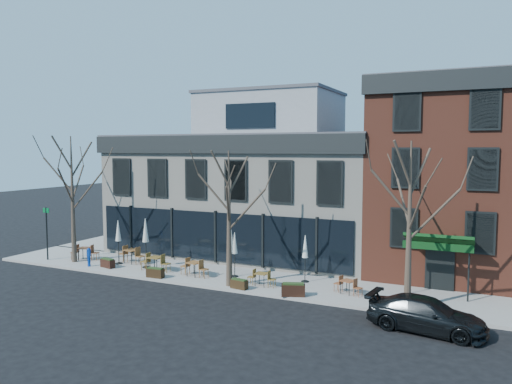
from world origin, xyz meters
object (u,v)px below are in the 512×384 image
at_px(parked_sedan, 426,315).
at_px(umbrella_0, 118,233).
at_px(call_box, 89,256).
at_px(cafe_set_0, 85,252).

xyz_separation_m(parked_sedan, umbrella_0, (-18.59, 3.49, 1.40)).
relative_size(parked_sedan, umbrella_0, 1.70).
distance_m(call_box, cafe_set_0, 1.98).
height_order(call_box, umbrella_0, umbrella_0).
distance_m(cafe_set_0, umbrella_0, 3.07).
relative_size(parked_sedan, call_box, 4.02).
height_order(cafe_set_0, umbrella_0, umbrella_0).
distance_m(parked_sedan, cafe_set_0, 21.58).
bearing_deg(call_box, umbrella_0, 47.77).
bearing_deg(parked_sedan, umbrella_0, 87.07).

